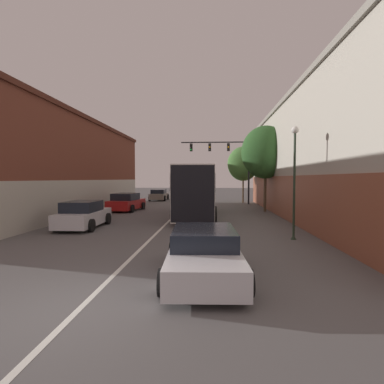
% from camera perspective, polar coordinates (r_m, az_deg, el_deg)
% --- Properties ---
extents(ground_plane, '(160.00, 160.00, 0.00)m').
position_cam_1_polar(ground_plane, '(6.96, -20.47, -19.99)').
color(ground_plane, '#565454').
extents(lane_center_line, '(0.14, 41.48, 0.01)m').
position_cam_1_polar(lane_center_line, '(20.93, -3.59, -4.71)').
color(lane_center_line, silver).
rests_on(lane_center_line, ground_plane).
extents(building_left_brick, '(7.06, 24.81, 7.28)m').
position_cam_1_polar(building_left_brick, '(26.21, -24.86, 4.73)').
color(building_left_brick, brown).
rests_on(building_left_brick, ground_plane).
extents(building_right_storefront, '(7.27, 29.44, 8.07)m').
position_cam_1_polar(building_right_storefront, '(22.20, 25.86, 6.17)').
color(building_right_storefront, '#B7B2A3').
rests_on(building_right_storefront, ground_plane).
extents(bus, '(2.99, 10.45, 3.45)m').
position_cam_1_polar(bus, '(21.14, 0.59, 0.62)').
color(bus, silver).
rests_on(bus, ground_plane).
extents(hatchback_foreground, '(2.28, 4.48, 1.27)m').
position_cam_1_polar(hatchback_foreground, '(8.30, 2.31, -11.62)').
color(hatchback_foreground, silver).
rests_on(hatchback_foreground, ground_plane).
extents(parked_car_left_near, '(2.08, 4.17, 1.45)m').
position_cam_1_polar(parked_car_left_near, '(17.17, -19.98, -4.15)').
color(parked_car_left_near, silver).
rests_on(parked_car_left_near, ground_plane).
extents(parked_car_left_mid, '(2.02, 4.42, 1.34)m').
position_cam_1_polar(parked_car_left_mid, '(36.90, -6.31, -0.57)').
color(parked_car_left_mid, slate).
rests_on(parked_car_left_mid, ground_plane).
extents(parked_car_left_far, '(2.51, 4.23, 1.46)m').
position_cam_1_polar(parked_car_left_far, '(25.30, -12.41, -1.94)').
color(parked_car_left_far, red).
rests_on(parked_car_left_far, ground_plane).
extents(traffic_signal_gantry, '(7.13, 0.36, 6.73)m').
position_cam_1_polar(traffic_signal_gantry, '(31.44, 6.62, 6.77)').
color(traffic_signal_gantry, black).
rests_on(traffic_signal_gantry, ground_plane).
extents(street_lamp, '(0.32, 0.32, 4.91)m').
position_cam_1_polar(street_lamp, '(13.68, 18.93, 3.22)').
color(street_lamp, '#233323').
rests_on(street_lamp, ground_plane).
extents(street_tree_near, '(3.84, 3.45, 6.88)m').
position_cam_1_polar(street_tree_near, '(24.83, 13.82, 7.35)').
color(street_tree_near, brown).
rests_on(street_tree_near, ground_plane).
extents(street_tree_far, '(3.42, 3.08, 6.16)m').
position_cam_1_polar(street_tree_far, '(33.37, 9.73, 5.32)').
color(street_tree_far, '#4C3823').
rests_on(street_tree_far, ground_plane).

